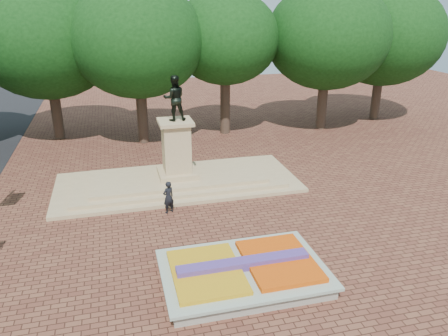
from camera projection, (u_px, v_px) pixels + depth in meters
name	position (u px, v px, depth m)	size (l,w,h in m)	color
ground	(207.00, 256.00, 18.59)	(90.00, 90.00, 0.00)	brown
flower_bed	(244.00, 272.00, 16.89)	(6.30, 4.30, 0.91)	gray
monument	(177.00, 170.00, 25.49)	(14.00, 6.00, 6.40)	tan
tree_row_back	(185.00, 49.00, 32.96)	(44.80, 8.80, 10.43)	#34241C
pedestrian	(168.00, 197.00, 22.10)	(0.63, 0.41, 1.72)	black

